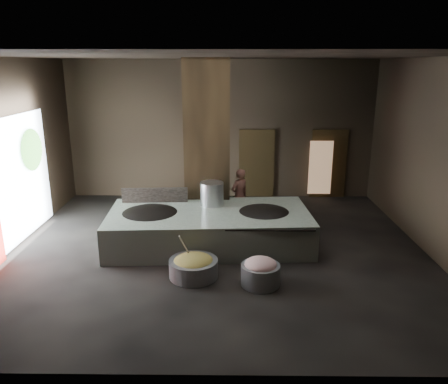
{
  "coord_description": "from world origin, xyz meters",
  "views": [
    {
      "loc": [
        0.29,
        -9.82,
        4.33
      ],
      "look_at": [
        0.16,
        0.69,
        1.25
      ],
      "focal_mm": 35.0,
      "sensor_mm": 36.0,
      "label": 1
    }
  ],
  "objects_px": {
    "wok_right": "(264,215)",
    "veg_basin": "(194,268)",
    "stock_pot": "(212,195)",
    "cook": "(239,196)",
    "hearth_platform": "(209,228)",
    "wok_left": "(150,216)",
    "meat_basin": "(260,275)"
  },
  "relations": [
    {
      "from": "wok_left",
      "to": "stock_pot",
      "type": "distance_m",
      "value": 1.66
    },
    {
      "from": "wok_left",
      "to": "wok_right",
      "type": "distance_m",
      "value": 2.8
    },
    {
      "from": "hearth_platform",
      "to": "cook",
      "type": "bearing_deg",
      "value": 61.48
    },
    {
      "from": "hearth_platform",
      "to": "veg_basin",
      "type": "relative_size",
      "value": 4.75
    },
    {
      "from": "wok_right",
      "to": "veg_basin",
      "type": "distance_m",
      "value": 2.47
    },
    {
      "from": "meat_basin",
      "to": "veg_basin",
      "type": "bearing_deg",
      "value": 166.48
    },
    {
      "from": "wok_right",
      "to": "stock_pot",
      "type": "xyz_separation_m",
      "value": [
        -1.3,
        0.5,
        0.38
      ]
    },
    {
      "from": "wok_right",
      "to": "cook",
      "type": "relative_size",
      "value": 0.94
    },
    {
      "from": "wok_left",
      "to": "wok_right",
      "type": "height_order",
      "value": "wok_left"
    },
    {
      "from": "hearth_platform",
      "to": "stock_pot",
      "type": "relative_size",
      "value": 7.67
    },
    {
      "from": "stock_pot",
      "to": "wok_right",
      "type": "bearing_deg",
      "value": -21.04
    },
    {
      "from": "hearth_platform",
      "to": "stock_pot",
      "type": "height_order",
      "value": "stock_pot"
    },
    {
      "from": "wok_left",
      "to": "stock_pot",
      "type": "xyz_separation_m",
      "value": [
        1.5,
        0.6,
        0.38
      ]
    },
    {
      "from": "wok_right",
      "to": "veg_basin",
      "type": "xyz_separation_m",
      "value": [
        -1.61,
        -1.8,
        -0.56
      ]
    },
    {
      "from": "wok_right",
      "to": "stock_pot",
      "type": "distance_m",
      "value": 1.44
    },
    {
      "from": "wok_right",
      "to": "cook",
      "type": "height_order",
      "value": "cook"
    },
    {
      "from": "stock_pot",
      "to": "cook",
      "type": "bearing_deg",
      "value": 56.61
    },
    {
      "from": "wok_right",
      "to": "hearth_platform",
      "type": "bearing_deg",
      "value": -177.88
    },
    {
      "from": "stock_pot",
      "to": "hearth_platform",
      "type": "bearing_deg",
      "value": -95.19
    },
    {
      "from": "stock_pot",
      "to": "meat_basin",
      "type": "xyz_separation_m",
      "value": [
        1.08,
        -2.63,
        -0.91
      ]
    },
    {
      "from": "wok_right",
      "to": "meat_basin",
      "type": "xyz_separation_m",
      "value": [
        -0.22,
        -2.13,
        -0.53
      ]
    },
    {
      "from": "cook",
      "to": "wok_left",
      "type": "bearing_deg",
      "value": -0.99
    },
    {
      "from": "stock_pot",
      "to": "cook",
      "type": "height_order",
      "value": "cook"
    },
    {
      "from": "stock_pot",
      "to": "cook",
      "type": "xyz_separation_m",
      "value": [
        0.73,
        1.11,
        -0.36
      ]
    },
    {
      "from": "hearth_platform",
      "to": "wok_right",
      "type": "relative_size",
      "value": 3.41
    },
    {
      "from": "stock_pot",
      "to": "veg_basin",
      "type": "bearing_deg",
      "value": -97.6
    },
    {
      "from": "cook",
      "to": "meat_basin",
      "type": "bearing_deg",
      "value": 56.89
    },
    {
      "from": "hearth_platform",
      "to": "cook",
      "type": "xyz_separation_m",
      "value": [
        0.78,
        1.66,
        0.34
      ]
    },
    {
      "from": "hearth_platform",
      "to": "cook",
      "type": "distance_m",
      "value": 1.87
    },
    {
      "from": "cook",
      "to": "veg_basin",
      "type": "relative_size",
      "value": 1.49
    },
    {
      "from": "hearth_platform",
      "to": "wok_left",
      "type": "distance_m",
      "value": 1.49
    },
    {
      "from": "wok_right",
      "to": "meat_basin",
      "type": "distance_m",
      "value": 2.21
    }
  ]
}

